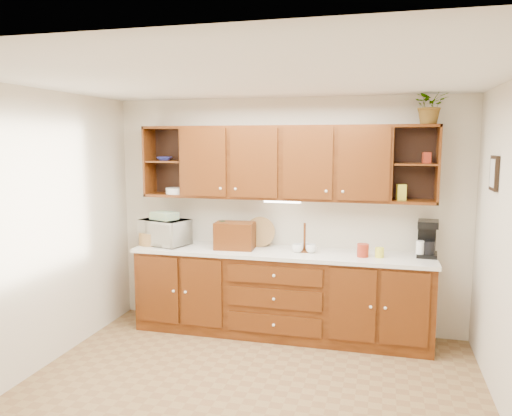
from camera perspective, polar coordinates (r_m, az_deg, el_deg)
The scene contains 25 objects.
floor at distance 4.44m, azimuth -1.32°, elevation -20.91°, with size 4.00×4.00×0.00m, color olive.
ceiling at distance 3.93m, azimuth -1.44°, elevation 14.62°, with size 4.00×4.00×0.00m, color white.
back_wall at distance 5.66m, azimuth 3.44°, elevation -0.71°, with size 4.00×4.00×0.00m, color beige.
left_wall at distance 4.91m, azimuth -24.47°, elevation -2.69°, with size 3.50×3.50×0.00m, color beige.
base_cabinets at distance 5.57m, azimuth 2.77°, elevation -9.84°, with size 3.20×0.60×0.90m, color #351506.
countertop at distance 5.43m, azimuth 2.78°, elevation -5.14°, with size 3.24×0.64×0.04m, color white.
upper_cabinets at distance 5.45m, azimuth 3.27°, elevation 5.22°, with size 3.20×0.33×0.80m.
undercabinet_light at distance 5.43m, azimuth 3.02°, elevation 0.74°, with size 0.40×0.05×0.03m, color white.
framed_picture at distance 4.75m, azimuth 25.57°, elevation 3.61°, with size 0.03×0.24×0.30m, color black.
wicker_basket at distance 5.87m, azimuth -11.99°, elevation -3.43°, with size 0.26×0.26×0.14m, color olive.
microwave at distance 5.83m, azimuth -10.40°, elevation -2.72°, with size 0.53×0.36×0.29m, color silver.
towel_stack at distance 5.80m, azimuth -10.44°, elevation -0.88°, with size 0.28×0.21×0.08m, color #D1D463.
wine_bottle at distance 5.58m, azimuth -3.88°, elevation -3.02°, with size 0.07×0.07×0.30m, color black.
woven_tray at distance 5.65m, azimuth 0.46°, elevation -4.34°, with size 0.34×0.34×0.02m, color olive.
bread_box at distance 5.51m, azimuth -2.44°, elevation -3.17°, with size 0.43×0.27×0.30m, color #351506.
mug_tree at distance 5.41m, azimuth 5.56°, elevation -4.49°, with size 0.30×0.29×0.31m.
canister_red at distance 5.26m, azimuth 12.12°, elevation -4.76°, with size 0.12×0.12×0.14m, color maroon.
canister_white at distance 5.37m, azimuth 18.22°, elevation -4.50°, with size 0.08×0.08×0.17m, color white.
canister_yellow at distance 5.28m, azimuth 13.93°, elevation -4.96°, with size 0.09×0.09×0.10m, color yellow.
coffee_maker at distance 5.45m, azimuth 18.99°, elevation -3.36°, with size 0.22×0.28×0.38m.
bowl_stack at distance 5.87m, azimuth -10.40°, elevation 5.56°, with size 0.17×0.17×0.04m, color navy.
plate_stack at distance 5.82m, azimuth -9.20°, elevation 1.95°, with size 0.22×0.22×0.07m, color white.
pantry_box_yellow at distance 5.35m, azimuth 16.27°, elevation 1.75°, with size 0.09×0.07×0.16m, color yellow.
pantry_box_red at distance 5.33m, azimuth 18.93°, elevation 5.44°, with size 0.07×0.06×0.11m, color maroon.
potted_plant at distance 5.33m, azimuth 19.32°, elevation 11.07°, with size 0.34×0.30×0.38m, color #999999.
Camera 1 is at (1.06, -3.75, 2.12)m, focal length 35.00 mm.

